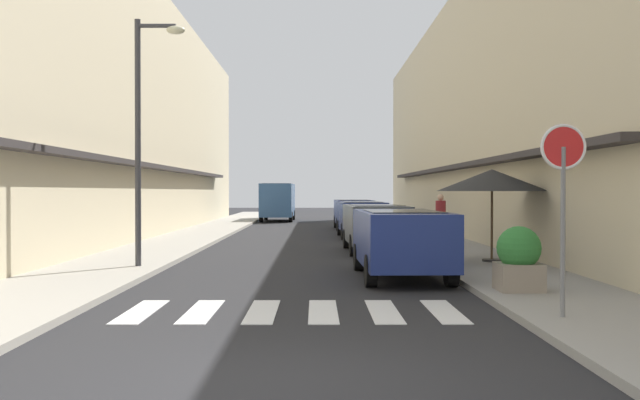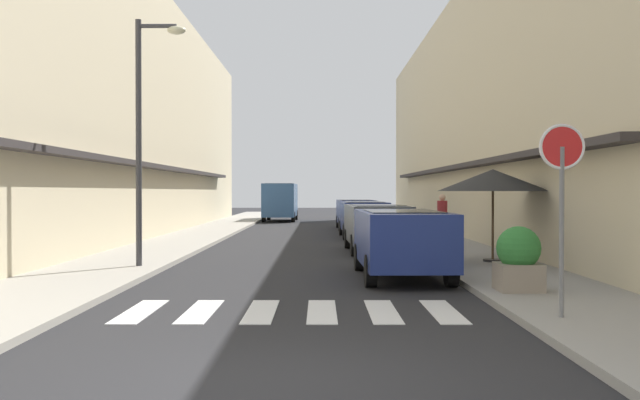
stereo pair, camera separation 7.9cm
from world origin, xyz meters
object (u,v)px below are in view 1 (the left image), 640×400
(parked_car_mid, at_px, (376,222))
(planter_corner, at_px, (519,259))
(parked_car_near, at_px, (401,236))
(cafe_umbrella, at_px, (492,180))
(delivery_van, at_px, (278,199))
(parked_car_far, at_px, (361,215))
(round_street_sign, at_px, (563,169))
(parked_car_distant, at_px, (353,211))
(street_lamp, at_px, (145,117))
(pedestrian_walking_near, at_px, (441,218))

(parked_car_mid, distance_m, planter_corner, 9.50)
(parked_car_near, bearing_deg, parked_car_mid, 90.00)
(cafe_umbrella, bearing_deg, delivery_van, 104.23)
(planter_corner, bearing_deg, delivery_van, 100.61)
(parked_car_far, xyz_separation_m, round_street_sign, (1.63, -18.82, 1.28))
(parked_car_near, bearing_deg, parked_car_distant, 90.00)
(parked_car_far, relative_size, cafe_umbrella, 1.56)
(parked_car_mid, height_order, parked_car_far, same)
(parked_car_near, relative_size, street_lamp, 0.77)
(parked_car_mid, xyz_separation_m, cafe_umbrella, (2.58, -4.12, 1.24))
(round_street_sign, height_order, planter_corner, round_street_sign)
(street_lamp, relative_size, cafe_umbrella, 2.09)
(parked_car_mid, relative_size, parked_car_distant, 1.01)
(parked_car_mid, height_order, pedestrian_walking_near, pedestrian_walking_near)
(street_lamp, bearing_deg, parked_car_far, 63.87)
(parked_car_near, relative_size, parked_car_mid, 1.03)
(parked_car_near, xyz_separation_m, planter_corner, (1.77, -2.76, -0.24))
(parked_car_distant, xyz_separation_m, pedestrian_walking_near, (2.34, -11.13, 0.08))
(street_lamp, distance_m, pedestrian_walking_near, 11.09)
(street_lamp, bearing_deg, parked_car_near, -13.84)
(parked_car_near, xyz_separation_m, parked_car_far, (-0.00, 13.42, -0.00))
(parked_car_distant, xyz_separation_m, round_street_sign, (1.63, -24.93, 1.28))
(delivery_van, xyz_separation_m, pedestrian_walking_near, (6.60, -21.00, -0.41))
(parked_car_distant, distance_m, street_lamp, 19.21)
(cafe_umbrella, bearing_deg, parked_car_distant, 98.59)
(parked_car_far, xyz_separation_m, planter_corner, (1.77, -16.18, -0.24))
(round_street_sign, height_order, cafe_umbrella, round_street_sign)
(round_street_sign, height_order, pedestrian_walking_near, round_street_sign)
(parked_car_mid, relative_size, round_street_sign, 1.60)
(delivery_van, xyz_separation_m, planter_corner, (6.03, -32.17, -0.72))
(parked_car_far, height_order, round_street_sign, round_street_sign)
(parked_car_mid, height_order, street_lamp, street_lamp)
(street_lamp, xyz_separation_m, planter_corner, (7.64, -4.20, -2.96))
(parked_car_mid, xyz_separation_m, round_street_sign, (1.63, -11.97, 1.28))
(round_street_sign, xyz_separation_m, planter_corner, (0.14, 2.64, -1.51))
(planter_corner, xyz_separation_m, pedestrian_walking_near, (0.57, 11.16, 0.31))
(parked_car_far, bearing_deg, parked_car_near, -90.00)
(parked_car_near, xyz_separation_m, parked_car_distant, (0.00, 19.53, -0.00))
(parked_car_mid, height_order, parked_car_distant, same)
(street_lamp, bearing_deg, pedestrian_walking_near, 40.27)
(delivery_van, height_order, pedestrian_walking_near, delivery_van)
(parked_car_distant, height_order, round_street_sign, round_street_sign)
(parked_car_distant, height_order, cafe_umbrella, cafe_umbrella)
(parked_car_distant, bearing_deg, parked_car_far, -90.00)
(cafe_umbrella, bearing_deg, round_street_sign, -96.88)
(parked_car_near, distance_m, pedestrian_walking_near, 8.73)
(parked_car_distant, bearing_deg, pedestrian_walking_near, -78.12)
(delivery_van, distance_m, street_lamp, 28.10)
(parked_car_near, distance_m, parked_car_far, 13.42)
(parked_car_far, height_order, street_lamp, street_lamp)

